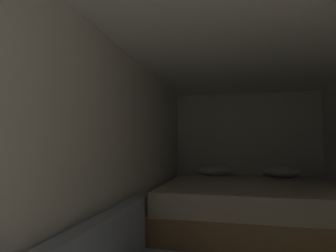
% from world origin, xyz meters
% --- Properties ---
extents(wall_back, '(2.40, 0.05, 2.12)m').
position_xyz_m(wall_back, '(0.00, 4.29, 1.06)').
color(wall_back, silver).
rests_on(wall_back, ground).
extents(wall_left, '(0.05, 5.02, 2.12)m').
position_xyz_m(wall_left, '(-1.18, 1.76, 1.06)').
color(wall_left, silver).
rests_on(wall_left, ground).
extents(ceiling_slab, '(2.40, 5.02, 0.05)m').
position_xyz_m(ceiling_slab, '(0.00, 1.76, 2.14)').
color(ceiling_slab, white).
rests_on(ceiling_slab, wall_left).
extents(bed, '(2.18, 1.92, 0.95)m').
position_xyz_m(bed, '(0.00, 3.27, 0.39)').
color(bed, tan).
rests_on(bed, ground).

